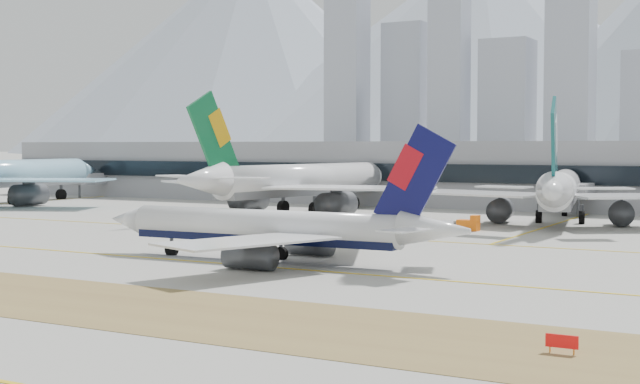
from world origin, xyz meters
The scene contains 9 objects.
ground centered at (0.00, 0.00, 0.00)m, with size 3000.00×3000.00×0.00m, color gray.
taxiing_airliner centered at (5.39, -0.83, 4.02)m, with size 49.56×43.11×16.66m.
widebody_eva centered at (-30.68, 65.23, 6.46)m, with size 67.48×66.67×24.32m.
widebody_cathay centered at (22.41, 68.70, 5.85)m, with size 60.63×60.14×22.00m.
terminal centered at (0.00, 114.84, 7.50)m, with size 280.00×43.10×15.00m.
hold_sign_right centered at (47.11, -32.00, 0.88)m, with size 2.20×0.15×1.35m.
gse_c centered at (12.57, 48.14, 1.05)m, with size 3.55×2.00×2.60m.
gse_b centered at (-17.61, 38.71, 1.05)m, with size 3.55×2.00×2.60m.
city_skyline centered at (-106.76, 453.42, 49.80)m, with size 342.00×49.80×140.00m.
Camera 1 is at (61.34, -91.71, 14.06)m, focal length 50.00 mm.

